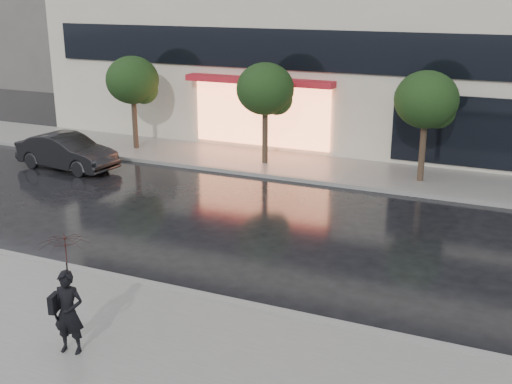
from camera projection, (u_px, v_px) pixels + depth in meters
The scene contains 10 objects.
ground at pixel (214, 280), 15.25m from camera, with size 120.00×120.00×0.00m, color black.
sidewalk_near at pixel (136, 344), 12.41m from camera, with size 60.00×4.50×0.12m, color slate.
sidewalk_far at pixel (341, 171), 24.15m from camera, with size 60.00×3.50×0.12m, color slate.
curb_near at pixel (193, 295), 14.36m from camera, with size 60.00×0.25×0.14m, color gray.
curb_far at pixel (326, 183), 22.62m from camera, with size 60.00×0.25×0.14m, color gray.
tree_far_west at pixel (134, 82), 26.57m from camera, with size 2.20×2.20×3.99m.
tree_mid_west at pixel (267, 91), 24.23m from camera, with size 2.20×2.20×3.99m.
tree_mid_east at pixel (428, 102), 21.90m from camera, with size 2.20×2.20×3.99m.
parked_car at pixel (67, 152), 24.41m from camera, with size 1.44×4.12×1.36m, color black.
pedestrian_with_umbrella at pixel (67, 276), 11.57m from camera, with size 1.14×1.16×2.33m.
Camera 1 is at (6.59, -12.27, 6.62)m, focal length 45.00 mm.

